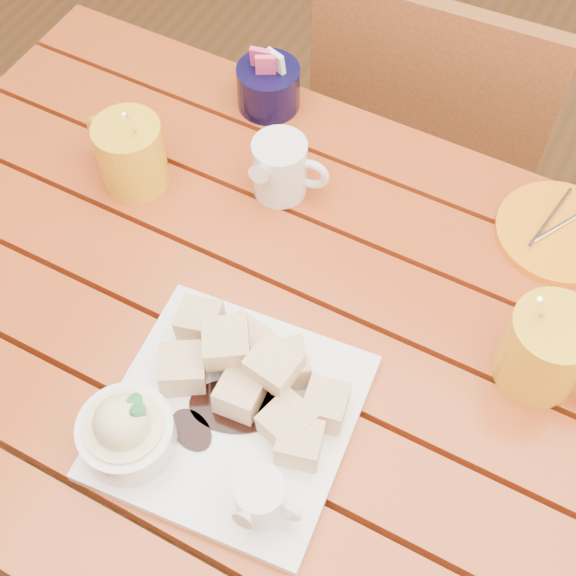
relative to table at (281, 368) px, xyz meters
The scene contains 9 objects.
ground 0.64m from the table, 90.00° to the right, with size 5.00×5.00×0.00m, color brown.
table is the anchor object (origin of this frame).
dessert_plate 0.21m from the table, 92.87° to the right, with size 0.30×0.30×0.11m.
coffee_mug_left 0.36m from the table, 157.90° to the left, with size 0.13×0.09×0.16m.
coffee_mug_right 0.36m from the table, 16.68° to the left, with size 0.14×0.10×0.17m.
cream_pitcher 0.27m from the table, 117.85° to the left, with size 0.11×0.09×0.09m.
sugar_caddy 0.42m from the table, 120.72° to the left, with size 0.09×0.09×0.10m.
orange_saucer 0.42m from the table, 48.97° to the left, with size 0.17×0.17×0.02m.
chair_far 0.66m from the table, 91.61° to the left, with size 0.43×0.43×0.87m.
Camera 1 is at (0.25, -0.44, 1.62)m, focal length 50.00 mm.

